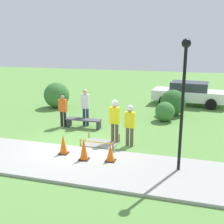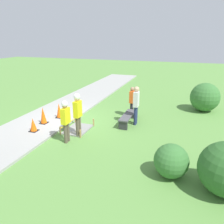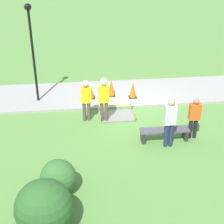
{
  "view_description": "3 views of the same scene",
  "coord_description": "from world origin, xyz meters",
  "px_view_note": "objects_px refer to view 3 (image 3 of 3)",
  "views": [
    {
      "loc": [
        4.47,
        -9.74,
        4.22
      ],
      "look_at": [
        0.99,
        2.19,
        1.04
      ],
      "focal_mm": 45.0,
      "sensor_mm": 36.0,
      "label": 1
    },
    {
      "loc": [
        9.09,
        5.18,
        4.04
      ],
      "look_at": [
        0.43,
        2.19,
        0.88
      ],
      "focal_mm": 35.0,
      "sensor_mm": 36.0,
      "label": 2
    },
    {
      "loc": [
        2.45,
        12.91,
        6.86
      ],
      "look_at": [
        1.23,
        1.97,
        0.92
      ],
      "focal_mm": 55.0,
      "sensor_mm": 36.0,
      "label": 3
    }
  ],
  "objects_px": {
    "worker_assistant": "(104,96)",
    "lamppost_near": "(32,40)",
    "traffic_cone_near_patch": "(133,90)",
    "worker_supervisor": "(86,97)",
    "bystander_in_gray_shirt": "(170,120)",
    "bystander_in_orange_shirt": "(194,116)",
    "traffic_cone_far_patch": "(111,88)",
    "park_bench": "(165,132)",
    "traffic_cone_sidewalk_edge": "(91,92)"
  },
  "relations": [
    {
      "from": "park_bench",
      "to": "worker_assistant",
      "type": "height_order",
      "value": "worker_assistant"
    },
    {
      "from": "park_bench",
      "to": "worker_supervisor",
      "type": "height_order",
      "value": "worker_supervisor"
    },
    {
      "from": "traffic_cone_far_patch",
      "to": "lamppost_near",
      "type": "bearing_deg",
      "value": 2.13
    },
    {
      "from": "worker_supervisor",
      "to": "lamppost_near",
      "type": "relative_size",
      "value": 0.42
    },
    {
      "from": "traffic_cone_near_patch",
      "to": "worker_assistant",
      "type": "xyz_separation_m",
      "value": [
        1.46,
        1.86,
        0.66
      ]
    },
    {
      "from": "worker_supervisor",
      "to": "bystander_in_gray_shirt",
      "type": "height_order",
      "value": "bystander_in_gray_shirt"
    },
    {
      "from": "traffic_cone_near_patch",
      "to": "bystander_in_gray_shirt",
      "type": "bearing_deg",
      "value": 99.16
    },
    {
      "from": "traffic_cone_near_patch",
      "to": "lamppost_near",
      "type": "xyz_separation_m",
      "value": [
        4.21,
        -0.17,
        2.34
      ]
    },
    {
      "from": "worker_supervisor",
      "to": "bystander_in_orange_shirt",
      "type": "distance_m",
      "value": 4.17
    },
    {
      "from": "worker_assistant",
      "to": "bystander_in_gray_shirt",
      "type": "distance_m",
      "value": 2.89
    },
    {
      "from": "traffic_cone_near_patch",
      "to": "traffic_cone_far_patch",
      "type": "bearing_deg",
      "value": -17.23
    },
    {
      "from": "worker_supervisor",
      "to": "worker_assistant",
      "type": "bearing_deg",
      "value": 165.27
    },
    {
      "from": "traffic_cone_far_patch",
      "to": "worker_supervisor",
      "type": "bearing_deg",
      "value": 58.5
    },
    {
      "from": "traffic_cone_near_patch",
      "to": "traffic_cone_sidewalk_edge",
      "type": "bearing_deg",
      "value": -4.45
    },
    {
      "from": "worker_supervisor",
      "to": "bystander_in_gray_shirt",
      "type": "bearing_deg",
      "value": 141.79
    },
    {
      "from": "traffic_cone_sidewalk_edge",
      "to": "park_bench",
      "type": "relative_size",
      "value": 0.34
    },
    {
      "from": "worker_assistant",
      "to": "bystander_in_gray_shirt",
      "type": "bearing_deg",
      "value": 136.22
    },
    {
      "from": "park_bench",
      "to": "worker_supervisor",
      "type": "distance_m",
      "value": 3.34
    },
    {
      "from": "traffic_cone_near_patch",
      "to": "traffic_cone_sidewalk_edge",
      "type": "height_order",
      "value": "traffic_cone_near_patch"
    },
    {
      "from": "park_bench",
      "to": "lamppost_near",
      "type": "distance_m",
      "value": 6.51
    },
    {
      "from": "worker_assistant",
      "to": "lamppost_near",
      "type": "relative_size",
      "value": 0.45
    },
    {
      "from": "bystander_in_gray_shirt",
      "to": "lamppost_near",
      "type": "height_order",
      "value": "lamppost_near"
    },
    {
      "from": "bystander_in_gray_shirt",
      "to": "traffic_cone_near_patch",
      "type": "bearing_deg",
      "value": -80.84
    },
    {
      "from": "traffic_cone_far_patch",
      "to": "bystander_in_orange_shirt",
      "type": "height_order",
      "value": "bystander_in_orange_shirt"
    },
    {
      "from": "traffic_cone_far_patch",
      "to": "park_bench",
      "type": "relative_size",
      "value": 0.45
    },
    {
      "from": "bystander_in_orange_shirt",
      "to": "traffic_cone_far_patch",
      "type": "bearing_deg",
      "value": -55.02
    },
    {
      "from": "traffic_cone_far_patch",
      "to": "worker_assistant",
      "type": "bearing_deg",
      "value": 76.21
    },
    {
      "from": "traffic_cone_near_patch",
      "to": "worker_supervisor",
      "type": "relative_size",
      "value": 0.43
    },
    {
      "from": "lamppost_near",
      "to": "traffic_cone_sidewalk_edge",
      "type": "bearing_deg",
      "value": 179.44
    },
    {
      "from": "bystander_in_gray_shirt",
      "to": "worker_assistant",
      "type": "bearing_deg",
      "value": -43.78
    },
    {
      "from": "worker_supervisor",
      "to": "bystander_in_orange_shirt",
      "type": "relative_size",
      "value": 1.08
    },
    {
      "from": "traffic_cone_near_patch",
      "to": "bystander_in_gray_shirt",
      "type": "relative_size",
      "value": 0.4
    },
    {
      "from": "traffic_cone_far_patch",
      "to": "park_bench",
      "type": "xyz_separation_m",
      "value": [
        -1.52,
        3.76,
        -0.17
      ]
    },
    {
      "from": "worker_assistant",
      "to": "bystander_in_gray_shirt",
      "type": "relative_size",
      "value": 1.0
    },
    {
      "from": "traffic_cone_near_patch",
      "to": "bystander_in_orange_shirt",
      "type": "xyz_separation_m",
      "value": [
        -1.65,
        3.41,
        0.43
      ]
    },
    {
      "from": "traffic_cone_near_patch",
      "to": "traffic_cone_far_patch",
      "type": "xyz_separation_m",
      "value": [
        0.94,
        -0.29,
        0.02
      ]
    },
    {
      "from": "traffic_cone_sidewalk_edge",
      "to": "lamppost_near",
      "type": "height_order",
      "value": "lamppost_near"
    },
    {
      "from": "park_bench",
      "to": "lamppost_near",
      "type": "height_order",
      "value": "lamppost_near"
    },
    {
      "from": "bystander_in_gray_shirt",
      "to": "traffic_cone_far_patch",
      "type": "bearing_deg",
      "value": -69.41
    },
    {
      "from": "traffic_cone_near_patch",
      "to": "worker_supervisor",
      "type": "distance_m",
      "value": 2.78
    },
    {
      "from": "traffic_cone_far_patch",
      "to": "worker_supervisor",
      "type": "xyz_separation_m",
      "value": [
        1.21,
        1.97,
        0.53
      ]
    },
    {
      "from": "traffic_cone_near_patch",
      "to": "park_bench",
      "type": "relative_size",
      "value": 0.42
    },
    {
      "from": "worker_assistant",
      "to": "traffic_cone_far_patch",
      "type": "bearing_deg",
      "value": -103.79
    },
    {
      "from": "traffic_cone_near_patch",
      "to": "worker_assistant",
      "type": "distance_m",
      "value": 2.46
    },
    {
      "from": "bystander_in_orange_shirt",
      "to": "lamppost_near",
      "type": "bearing_deg",
      "value": -31.38
    },
    {
      "from": "park_bench",
      "to": "lamppost_near",
      "type": "bearing_deg",
      "value": -37.2
    },
    {
      "from": "bystander_in_gray_shirt",
      "to": "worker_supervisor",
      "type": "bearing_deg",
      "value": -38.21
    },
    {
      "from": "traffic_cone_far_patch",
      "to": "lamppost_near",
      "type": "height_order",
      "value": "lamppost_near"
    },
    {
      "from": "worker_supervisor",
      "to": "bystander_in_gray_shirt",
      "type": "relative_size",
      "value": 0.93
    },
    {
      "from": "lamppost_near",
      "to": "bystander_in_gray_shirt",
      "type": "bearing_deg",
      "value": 140.21
    }
  ]
}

